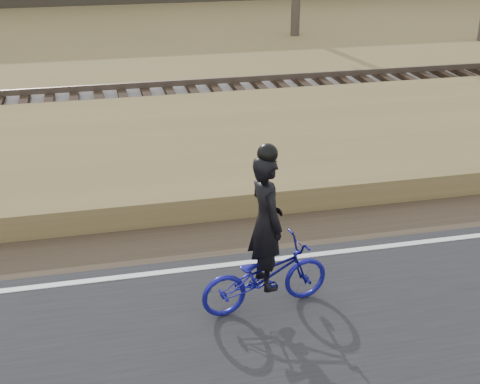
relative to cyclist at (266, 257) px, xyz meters
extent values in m
plane|color=olive|center=(-2.42, 0.97, -0.81)|extent=(120.00, 120.00, 0.00)
cube|color=silver|center=(-2.42, 1.17, -0.74)|extent=(120.00, 0.12, 0.01)
cube|color=#473A2B|center=(-2.42, 2.17, -0.79)|extent=(120.00, 1.60, 0.04)
cube|color=olive|center=(-2.42, 5.17, -0.59)|extent=(120.00, 5.00, 0.44)
cube|color=slate|center=(-2.42, 8.97, -0.58)|extent=(120.00, 3.00, 0.45)
cube|color=black|center=(-2.42, 8.97, -0.29)|extent=(120.00, 2.40, 0.14)
cube|color=brown|center=(-2.42, 8.25, -0.14)|extent=(120.00, 0.07, 0.15)
cube|color=brown|center=(-2.42, 9.69, -0.14)|extent=(120.00, 0.07, 0.15)
imported|color=navy|center=(0.00, 0.00, -0.28)|extent=(1.85, 0.88, 0.93)
imported|color=black|center=(0.00, 0.00, 0.51)|extent=(0.53, 0.72, 1.81)
sphere|color=black|center=(0.00, 0.00, 1.43)|extent=(0.26, 0.26, 0.26)
camera|label=1|loc=(-2.05, -7.34, 4.28)|focal=50.00mm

